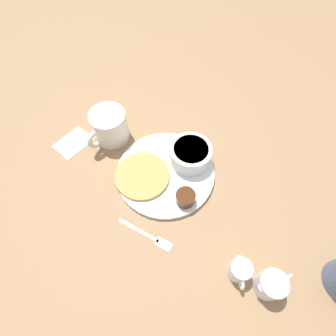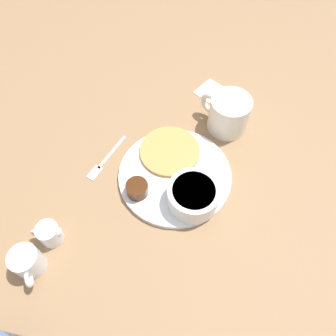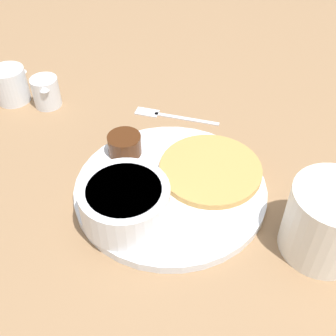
% 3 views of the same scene
% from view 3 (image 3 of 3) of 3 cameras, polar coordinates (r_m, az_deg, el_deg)
% --- Properties ---
extents(ground_plane, '(4.00, 4.00, 0.00)m').
position_cam_3_polar(ground_plane, '(0.56, 0.33, -3.26)').
color(ground_plane, '#93704C').
extents(plate, '(0.25, 0.25, 0.01)m').
position_cam_3_polar(plate, '(0.56, 0.33, -2.83)').
color(plate, white).
rests_on(plate, ground_plane).
extents(pancake_stack, '(0.14, 0.14, 0.01)m').
position_cam_3_polar(pancake_stack, '(0.57, 5.76, -0.18)').
color(pancake_stack, tan).
rests_on(pancake_stack, plate).
extents(bowl, '(0.11, 0.11, 0.05)m').
position_cam_3_polar(bowl, '(0.50, -5.85, -4.59)').
color(bowl, white).
rests_on(bowl, plate).
extents(syrup_cup, '(0.05, 0.05, 0.03)m').
position_cam_3_polar(syrup_cup, '(0.60, -5.90, 3.18)').
color(syrup_cup, '#47230F').
rests_on(syrup_cup, plate).
extents(butter_ramekin, '(0.05, 0.05, 0.05)m').
position_cam_3_polar(butter_ramekin, '(0.51, -8.29, -5.29)').
color(butter_ramekin, white).
rests_on(butter_ramekin, plate).
extents(coffee_mug, '(0.13, 0.10, 0.09)m').
position_cam_3_polar(coffee_mug, '(0.51, 20.91, -6.54)').
color(coffee_mug, silver).
rests_on(coffee_mug, ground_plane).
extents(creamer_pitcher_near, '(0.05, 0.06, 0.05)m').
position_cam_3_polar(creamer_pitcher_near, '(0.73, -16.20, 9.92)').
color(creamer_pitcher_near, white).
rests_on(creamer_pitcher_near, ground_plane).
extents(creamer_pitcher_far, '(0.08, 0.06, 0.06)m').
position_cam_3_polar(creamer_pitcher_far, '(0.76, -20.85, 10.38)').
color(creamer_pitcher_far, white).
rests_on(creamer_pitcher_far, ground_plane).
extents(fork, '(0.07, 0.13, 0.00)m').
position_cam_3_polar(fork, '(0.69, -0.20, 7.19)').
color(fork, silver).
rests_on(fork, ground_plane).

